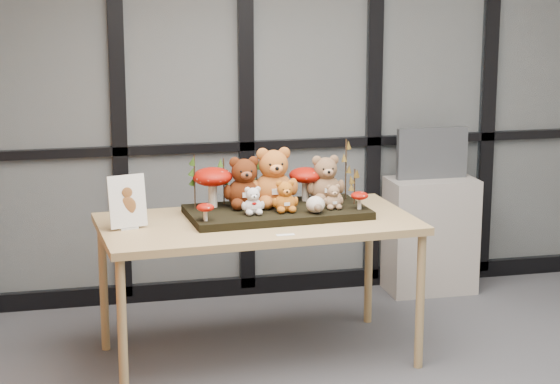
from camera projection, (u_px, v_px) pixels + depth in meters
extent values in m
plane|color=#A9A7A0|center=(310.00, 92.00, 6.91)|extent=(5.00, 0.00, 5.00)
cube|color=#2D383F|center=(311.00, 92.00, 6.88)|extent=(4.90, 0.02, 2.70)
cube|color=black|center=(310.00, 281.00, 7.17)|extent=(4.90, 0.06, 0.12)
cube|color=black|center=(311.00, 143.00, 6.95)|extent=(4.90, 0.06, 0.06)
cube|color=black|center=(118.00, 98.00, 6.59)|extent=(0.10, 0.06, 2.70)
cube|color=black|center=(246.00, 94.00, 6.78)|extent=(0.10, 0.06, 2.70)
cube|color=black|center=(374.00, 91.00, 6.98)|extent=(0.10, 0.06, 2.70)
cube|color=black|center=(489.00, 87.00, 7.16)|extent=(0.10, 0.06, 2.70)
cube|color=#A48259|center=(258.00, 224.00, 5.75)|extent=(1.83, 1.00, 0.04)
cylinder|color=#A48259|center=(122.00, 332.00, 5.24)|extent=(0.05, 0.05, 0.79)
cylinder|color=#A48259|center=(104.00, 286.00, 5.98)|extent=(0.05, 0.05, 0.79)
cylinder|color=#A48259|center=(420.00, 302.00, 5.71)|extent=(0.05, 0.05, 0.79)
cylinder|color=#A48259|center=(369.00, 263.00, 6.44)|extent=(0.05, 0.05, 0.79)
cube|color=black|center=(277.00, 212.00, 5.84)|extent=(1.05, 0.57, 0.04)
cube|color=silver|center=(128.00, 228.00, 5.56)|extent=(0.11, 0.08, 0.01)
cube|color=white|center=(127.00, 201.00, 5.53)|extent=(0.22, 0.10, 0.29)
ellipsoid|color=brown|center=(128.00, 206.00, 5.53)|extent=(0.09, 0.01, 0.10)
ellipsoid|color=brown|center=(127.00, 192.00, 5.51)|extent=(0.06, 0.01, 0.06)
cube|color=white|center=(285.00, 235.00, 5.43)|extent=(0.10, 0.03, 0.00)
cube|color=#A79E95|center=(430.00, 235.00, 7.07)|extent=(0.60, 0.35, 0.81)
cube|color=#4C4F54|center=(432.00, 153.00, 6.96)|extent=(0.50, 0.05, 0.35)
cube|color=black|center=(433.00, 154.00, 6.94)|extent=(0.44, 0.00, 0.29)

